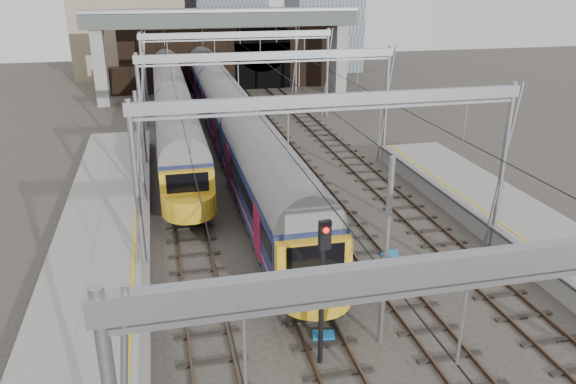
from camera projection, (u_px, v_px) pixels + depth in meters
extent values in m
plane|color=#38332D|center=(403.00, 378.00, 18.39)|extent=(160.00, 160.00, 0.00)
cube|color=gray|center=(82.00, 362.00, 18.31)|extent=(4.20, 55.00, 1.10)
cube|color=slate|center=(145.00, 340.00, 18.56)|extent=(0.35, 55.00, 0.12)
cube|color=gold|center=(129.00, 341.00, 18.44)|extent=(0.12, 55.00, 0.01)
cube|color=#4C3828|center=(175.00, 216.00, 30.57)|extent=(0.08, 80.00, 0.16)
cube|color=#4C3828|center=(201.00, 214.00, 30.88)|extent=(0.08, 80.00, 0.16)
cube|color=black|center=(188.00, 216.00, 30.75)|extent=(2.40, 80.00, 0.14)
cube|color=#4C3828|center=(247.00, 210.00, 31.42)|extent=(0.08, 80.00, 0.16)
cube|color=#4C3828|center=(272.00, 207.00, 31.72)|extent=(0.08, 80.00, 0.16)
cube|color=black|center=(260.00, 210.00, 31.60)|extent=(2.40, 80.00, 0.14)
cube|color=#4C3828|center=(316.00, 204.00, 32.26)|extent=(0.08, 80.00, 0.16)
cube|color=#4C3828|center=(340.00, 201.00, 32.57)|extent=(0.08, 80.00, 0.16)
cube|color=black|center=(328.00, 204.00, 32.44)|extent=(2.40, 80.00, 0.14)
cube|color=#4C3828|center=(381.00, 198.00, 33.11)|extent=(0.08, 80.00, 0.16)
cube|color=#4C3828|center=(404.00, 196.00, 33.41)|extent=(0.08, 80.00, 0.16)
cube|color=black|center=(393.00, 198.00, 33.29)|extent=(2.40, 80.00, 0.14)
cube|color=gray|center=(569.00, 253.00, 10.21)|extent=(16.80, 0.28, 0.50)
cylinder|color=gray|center=(138.00, 198.00, 22.49)|extent=(0.24, 0.24, 8.00)
cylinder|color=gray|center=(502.00, 168.00, 25.96)|extent=(0.24, 0.24, 8.00)
cube|color=gray|center=(336.00, 100.00, 22.93)|extent=(16.80, 0.28, 0.50)
cylinder|color=gray|center=(142.00, 118.00, 35.22)|extent=(0.24, 0.24, 8.00)
cylinder|color=gray|center=(386.00, 105.00, 38.68)|extent=(0.24, 0.24, 8.00)
cube|color=gray|center=(269.00, 56.00, 35.65)|extent=(16.80, 0.28, 0.50)
cylinder|color=gray|center=(143.00, 80.00, 47.94)|extent=(0.24, 0.24, 8.00)
cylinder|color=gray|center=(327.00, 73.00, 51.41)|extent=(0.24, 0.24, 8.00)
cube|color=gray|center=(237.00, 35.00, 48.38)|extent=(16.80, 0.28, 0.50)
cylinder|color=gray|center=(144.00, 61.00, 58.85)|extent=(0.24, 0.24, 8.00)
cylinder|color=gray|center=(296.00, 56.00, 62.31)|extent=(0.24, 0.24, 8.00)
cube|color=gray|center=(221.00, 24.00, 59.29)|extent=(16.80, 0.28, 0.50)
cube|color=black|center=(181.00, 118.00, 28.78)|extent=(0.03, 80.00, 0.03)
cube|color=black|center=(258.00, 114.00, 29.63)|extent=(0.03, 80.00, 0.03)
cube|color=black|center=(331.00, 110.00, 30.47)|extent=(0.03, 80.00, 0.03)
cube|color=black|center=(399.00, 107.00, 31.32)|extent=(0.03, 80.00, 0.03)
cube|color=black|center=(235.00, 49.00, 64.46)|extent=(26.00, 2.00, 9.00)
cube|color=black|center=(263.00, 66.00, 64.85)|extent=(6.50, 0.10, 5.20)
cylinder|color=black|center=(263.00, 43.00, 63.91)|extent=(6.50, 0.10, 6.50)
cube|color=black|center=(130.00, 81.00, 62.09)|extent=(6.00, 1.50, 3.00)
cube|color=gray|center=(100.00, 64.00, 56.09)|extent=(1.20, 2.50, 8.20)
cube|color=gray|center=(338.00, 57.00, 61.37)|extent=(1.20, 2.50, 8.20)
cube|color=#4A544D|center=(223.00, 19.00, 57.25)|extent=(28.00, 3.00, 1.40)
cube|color=gray|center=(223.00, 10.00, 56.93)|extent=(28.00, 3.00, 0.30)
cube|color=black|center=(216.00, 114.00, 52.04)|extent=(2.28, 67.41, 0.70)
cube|color=#12133F|center=(215.00, 93.00, 51.34)|extent=(2.90, 67.41, 2.59)
cylinder|color=slate|center=(214.00, 79.00, 50.88)|extent=(2.84, 66.91, 2.84)
cube|color=black|center=(215.00, 89.00, 51.19)|extent=(2.92, 66.21, 0.78)
cube|color=#C43D5E|center=(215.00, 101.00, 51.60)|extent=(2.92, 66.41, 0.12)
cube|color=gold|center=(314.00, 271.00, 20.61)|extent=(2.84, 0.60, 2.39)
cube|color=black|center=(316.00, 258.00, 20.23)|extent=(2.17, 0.08, 1.03)
cube|color=black|center=(172.00, 117.00, 51.02)|extent=(2.19, 48.56, 0.70)
cube|color=#12133F|center=(171.00, 96.00, 50.34)|extent=(2.79, 48.56, 2.49)
cylinder|color=slate|center=(170.00, 82.00, 49.90)|extent=(2.73, 48.06, 2.73)
cube|color=black|center=(170.00, 92.00, 50.20)|extent=(2.81, 47.36, 0.75)
cube|color=#C43D5E|center=(171.00, 104.00, 50.59)|extent=(2.81, 47.56, 0.12)
cube|color=gold|center=(188.00, 193.00, 28.18)|extent=(2.73, 0.60, 2.29)
cube|color=black|center=(188.00, 183.00, 27.81)|extent=(2.09, 0.08, 0.99)
cylinder|color=black|center=(322.00, 296.00, 18.23)|extent=(0.17, 0.17, 5.20)
cube|color=black|center=(325.00, 235.00, 17.25)|extent=(0.41, 0.25, 0.97)
sphere|color=red|center=(326.00, 230.00, 17.06)|extent=(0.19, 0.19, 0.19)
cube|color=#1B7ECE|center=(323.00, 335.00, 20.50)|extent=(0.89, 0.72, 0.09)
cube|color=#1B7ECE|center=(290.00, 234.00, 28.55)|extent=(0.77, 0.55, 0.09)
cube|color=#1B7ECE|center=(389.00, 253.00, 26.61)|extent=(0.96, 0.82, 0.10)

